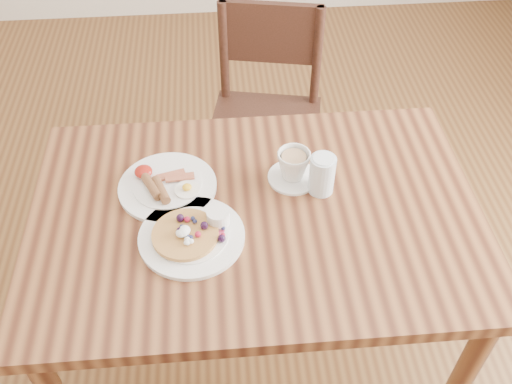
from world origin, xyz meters
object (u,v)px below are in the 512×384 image
at_px(chair_far, 266,112).
at_px(breakfast_plate, 166,185).
at_px(dining_table, 256,235).
at_px(teacup_saucer, 293,167).
at_px(water_glass, 322,175).
at_px(pancake_plate, 193,234).

relative_size(chair_far, breakfast_plate, 3.26).
height_order(dining_table, breakfast_plate, breakfast_plate).
xyz_separation_m(teacup_saucer, water_glass, (0.07, -0.05, 0.01)).
bearing_deg(dining_table, teacup_saucer, 45.16).
bearing_deg(breakfast_plate, dining_table, -23.39).
bearing_deg(water_glass, teacup_saucer, 144.14).
xyz_separation_m(breakfast_plate, water_glass, (0.42, -0.04, 0.05)).
distance_m(chair_far, teacup_saucer, 0.71).
height_order(breakfast_plate, teacup_saucer, teacup_saucer).
relative_size(dining_table, water_glass, 10.50).
bearing_deg(pancake_plate, breakfast_plate, 111.74).
distance_m(dining_table, breakfast_plate, 0.28).
distance_m(teacup_saucer, water_glass, 0.09).
distance_m(pancake_plate, water_glass, 0.38).
bearing_deg(breakfast_plate, pancake_plate, -68.26).
bearing_deg(teacup_saucer, water_glass, -35.86).
bearing_deg(pancake_plate, teacup_saucer, 34.51).
bearing_deg(pancake_plate, chair_far, 71.94).
height_order(dining_table, water_glass, water_glass).
height_order(chair_far, breakfast_plate, chair_far).
height_order(chair_far, water_glass, chair_far).
relative_size(pancake_plate, breakfast_plate, 1.00).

